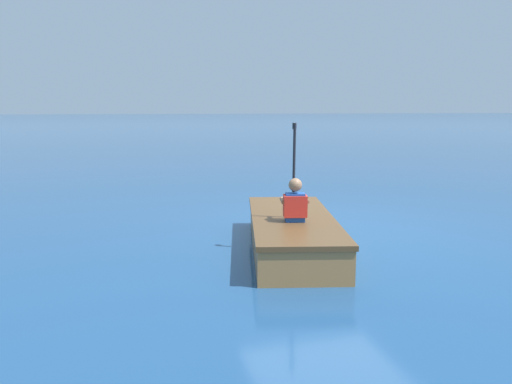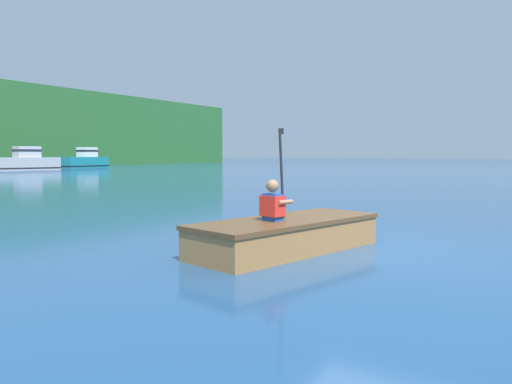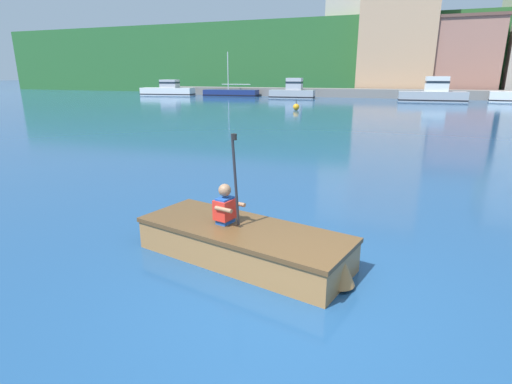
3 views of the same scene
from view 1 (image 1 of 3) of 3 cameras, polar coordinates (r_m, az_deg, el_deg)
The scene contains 3 objects.
ground_plane at distance 7.95m, azimuth 8.62°, elevation -4.16°, with size 300.00×300.00×0.00m, color navy.
rowboat_foreground at distance 6.72m, azimuth 4.12°, elevation -4.36°, with size 3.12×1.70×0.45m.
person_paddler at distance 6.32m, azimuth 4.48°, elevation -1.09°, with size 0.39×0.40×1.24m.
Camera 1 is at (-7.07, 3.10, 1.88)m, focal length 35.00 mm.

